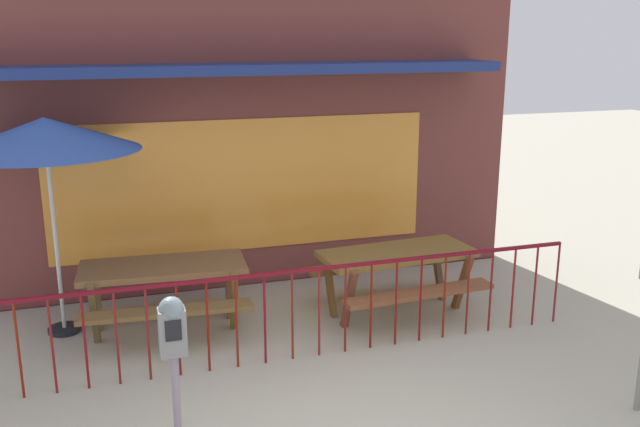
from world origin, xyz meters
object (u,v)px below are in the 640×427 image
object	(u,v)px
parking_meter_far	(173,346)
patio_umbrella	(45,135)
picnic_table_left	(164,278)
picnic_table_right	(397,264)

from	to	relation	value
parking_meter_far	patio_umbrella	bearing A→B (deg)	105.32
picnic_table_left	picnic_table_right	distance (m)	2.68
patio_umbrella	parking_meter_far	xyz separation A→B (m)	(0.91, -3.32, -1.01)
patio_umbrella	parking_meter_far	bearing A→B (deg)	-74.68
picnic_table_left	patio_umbrella	bearing A→B (deg)	165.08
patio_umbrella	parking_meter_far	world-z (taller)	patio_umbrella
picnic_table_right	parking_meter_far	world-z (taller)	parking_meter_far
picnic_table_left	parking_meter_far	xyz separation A→B (m)	(-0.19, -3.03, 0.59)
picnic_table_right	parking_meter_far	bearing A→B (deg)	-136.62
picnic_table_right	patio_umbrella	distance (m)	4.13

